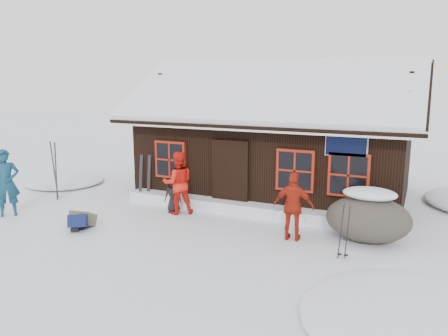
{
  "coord_description": "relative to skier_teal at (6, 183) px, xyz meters",
  "views": [
    {
      "loc": [
        5.85,
        -8.76,
        3.72
      ],
      "look_at": [
        0.82,
        2.18,
        1.3
      ],
      "focal_mm": 35.0,
      "sensor_mm": 36.0,
      "label": 1
    }
  ],
  "objects": [
    {
      "name": "backpack_blue",
      "position": [
        2.64,
        -0.12,
        -0.78
      ],
      "size": [
        0.67,
        0.72,
        0.31
      ],
      "primitive_type": "cube",
      "rotation": [
        0.0,
        0.0,
        0.56
      ],
      "color": "#111A48",
      "rests_on": "ground"
    },
    {
      "name": "skier_orange_left",
      "position": [
        4.21,
        2.16,
        -0.05
      ],
      "size": [
        1.1,
        1.06,
        1.78
      ],
      "primitive_type": "imported",
      "rotation": [
        0.0,
        0.0,
        3.78
      ],
      "color": "red",
      "rests_on": "ground"
    },
    {
      "name": "snow_mounds",
      "position": [
        6.18,
        2.47,
        -0.94
      ],
      "size": [
        20.6,
        13.2,
        0.48
      ],
      "color": "white",
      "rests_on": "ground"
    },
    {
      "name": "boulder",
      "position": [
        9.37,
        2.14,
        -0.36
      ],
      "size": [
        1.95,
        1.46,
        1.15
      ],
      "color": "#4E483E",
      "rests_on": "ground"
    },
    {
      "name": "skier_crouched",
      "position": [
        4.03,
        2.19,
        -0.43
      ],
      "size": [
        0.55,
        0.43,
        1.01
      ],
      "primitive_type": "imported",
      "rotation": [
        0.0,
        0.0,
        0.24
      ],
      "color": "black",
      "rests_on": "ground"
    },
    {
      "name": "mountain_hut",
      "position": [
        6.03,
        5.58,
        0.64
      ],
      "size": [
        8.9,
        6.09,
        4.42
      ],
      "color": "black",
      "rests_on": "ground"
    },
    {
      "name": "ski_poles",
      "position": [
        9.03,
        0.84,
        -0.36
      ],
      "size": [
        0.22,
        0.11,
        1.23
      ],
      "color": "black",
      "rests_on": "ground"
    },
    {
      "name": "snow_drift",
      "position": [
        6.03,
        2.85,
        -0.76
      ],
      "size": [
        7.6,
        0.6,
        0.35
      ],
      "primitive_type": "cube",
      "color": "white",
      "rests_on": "ground"
    },
    {
      "name": "skier_orange_right",
      "position": [
        7.75,
        1.47,
        -0.12
      ],
      "size": [
        0.99,
        0.48,
        1.64
      ],
      "primitive_type": "imported",
      "rotation": [
        0.0,
        0.0,
        3.23
      ],
      "color": "#AD2211",
      "rests_on": "ground"
    },
    {
      "name": "ski_pair_mid",
      "position": [
        -0.2,
        1.95,
        -0.05
      ],
      "size": [
        0.5,
        0.35,
        1.88
      ],
      "rotation": [
        0.0,
        0.0,
        -0.59
      ],
      "color": "black",
      "rests_on": "ground"
    },
    {
      "name": "backpack_olive",
      "position": [
        2.58,
        0.08,
        -0.78
      ],
      "size": [
        0.56,
        0.66,
        0.31
      ],
      "primitive_type": "cube",
      "rotation": [
        0.0,
        0.0,
        -0.24
      ],
      "color": "#4C4E38",
      "rests_on": "ground"
    },
    {
      "name": "ground",
      "position": [
        4.53,
        0.6,
        -0.94
      ],
      "size": [
        120.0,
        120.0,
        0.0
      ],
      "primitive_type": "plane",
      "color": "white",
      "rests_on": "ground"
    },
    {
      "name": "ski_pair_right",
      "position": [
        2.63,
        2.8,
        -0.22
      ],
      "size": [
        0.4,
        0.22,
        1.54
      ],
      "rotation": [
        0.0,
        0.0,
        0.47
      ],
      "color": "black",
      "rests_on": "ground"
    },
    {
      "name": "skier_teal",
      "position": [
        0.0,
        0.0,
        0.0
      ],
      "size": [
        0.78,
        0.81,
        1.88
      ],
      "primitive_type": "imported",
      "rotation": [
        0.0,
        0.0,
        0.89
      ],
      "color": "navy",
      "rests_on": "ground"
    }
  ]
}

